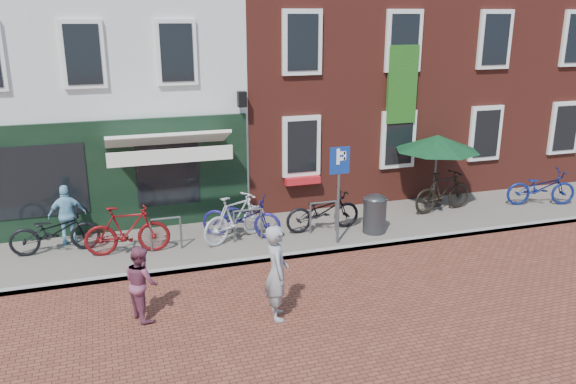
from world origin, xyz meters
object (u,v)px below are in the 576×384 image
object	(u,v)px
litter_bin	(375,211)
woman	(277,272)
parasol	(438,140)
bicycle_5	(443,191)
bicycle_6	(541,187)
parking_sign	(339,178)
boy	(141,283)
bicycle_3	(236,218)
bicycle_4	(323,211)
cafe_person	(67,215)
bicycle_2	(241,217)
bicycle_0	(55,231)
bicycle_1	(127,230)

from	to	relation	value
litter_bin	woman	xyz separation A→B (m)	(-3.62, -3.29, 0.26)
parasol	bicycle_5	bearing A→B (deg)	-81.85
bicycle_5	bicycle_6	xyz separation A→B (m)	(3.08, -0.36, -0.06)
parking_sign	boy	size ratio (longest dim) A/B	1.68
woman	bicycle_3	size ratio (longest dim) A/B	0.94
woman	bicycle_4	world-z (taller)	woman
bicycle_3	bicycle_5	size ratio (longest dim) A/B	1.00
parasol	cafe_person	world-z (taller)	parasol
woman	cafe_person	size ratio (longest dim) A/B	1.23
cafe_person	bicycle_3	distance (m)	4.07
bicycle_2	bicycle_6	world-z (taller)	same
bicycle_5	bicycle_0	bearing A→B (deg)	80.12
cafe_person	bicycle_0	distance (m)	0.59
parking_sign	bicycle_0	bearing A→B (deg)	167.24
litter_bin	bicycle_0	distance (m)	7.83
parasol	bicycle_6	xyz separation A→B (m)	(3.14, -0.75, -1.48)
bicycle_1	bicycle_5	bearing A→B (deg)	-82.94
litter_bin	bicycle_3	distance (m)	3.57
bicycle_1	parking_sign	bearing A→B (deg)	-96.01
parking_sign	bicycle_1	xyz separation A→B (m)	(-4.94, 0.88, -1.09)
bicycle_1	bicycle_2	xyz separation A→B (m)	(2.79, 0.25, -0.06)
bicycle_3	bicycle_5	xyz separation A→B (m)	(6.12, 0.37, 0.00)
litter_bin	bicycle_6	bearing A→B (deg)	5.74
parking_sign	bicycle_1	bearing A→B (deg)	169.91
woman	bicycle_2	xyz separation A→B (m)	(0.27, 4.02, -0.29)
bicycle_6	cafe_person	bearing A→B (deg)	101.65
bicycle_1	bicycle_5	distance (m)	8.74
woman	bicycle_3	world-z (taller)	woman
bicycle_5	woman	bearing A→B (deg)	115.17
boy	parking_sign	bearing A→B (deg)	-86.73
parasol	litter_bin	bearing A→B (deg)	-152.48
bicycle_6	bicycle_0	bearing A→B (deg)	103.70
litter_bin	boy	size ratio (longest dim) A/B	0.75
woman	bicycle_1	world-z (taller)	woman
bicycle_0	bicycle_5	distance (m)	10.35
boy	bicycle_3	bearing A→B (deg)	-59.46
bicycle_1	bicycle_0	bearing A→B (deg)	73.55
cafe_person	bicycle_2	distance (m)	4.22
bicycle_1	bicycle_2	world-z (taller)	bicycle_1
bicycle_1	bicycle_4	bearing A→B (deg)	-85.03
parking_sign	bicycle_3	distance (m)	2.75
cafe_person	bicycle_1	distance (m)	1.72
bicycle_4	bicycle_3	bearing A→B (deg)	87.91
cafe_person	bicycle_1	world-z (taller)	cafe_person
bicycle_2	bicycle_3	bearing A→B (deg)	159.35
bicycle_5	bicycle_6	distance (m)	3.11
bicycle_6	boy	bearing A→B (deg)	120.74
woman	bicycle_5	world-z (taller)	woman
litter_bin	woman	size ratio (longest dim) A/B	0.59
boy	cafe_person	world-z (taller)	cafe_person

